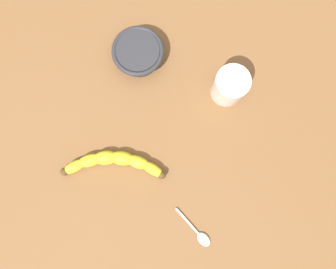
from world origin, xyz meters
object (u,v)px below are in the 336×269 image
banana (114,162)px  smoothie_glass (230,86)px  teaspoon (202,237)px  ceramic_bowl (138,53)px

banana → smoothie_glass: (28.39, -14.32, 2.87)cm
banana → teaspoon: 26.60cm
banana → ceramic_bowl: bearing=-100.1°
ceramic_bowl → teaspoon: (-29.63, -34.48, -2.38)cm
ceramic_bowl → smoothie_glass: bearing=-81.6°
banana → teaspoon: bearing=141.6°
ceramic_bowl → teaspoon: bearing=-130.7°
smoothie_glass → teaspoon: size_ratio=0.81×
banana → teaspoon: banana is taller
smoothie_glass → teaspoon: smoothie_glass is taller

